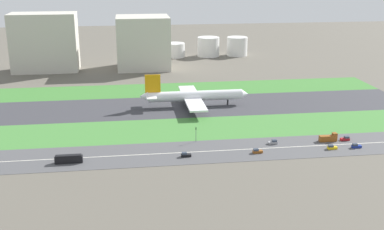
{
  "coord_description": "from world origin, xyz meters",
  "views": [
    {
      "loc": [
        -28.06,
        -274.15,
        81.11
      ],
      "look_at": [
        4.68,
        -36.5,
        6.0
      ],
      "focal_mm": 45.46,
      "sensor_mm": 36.0,
      "label": 1
    }
  ],
  "objects_px": {
    "hangar_building": "(143,43)",
    "car_0": "(332,147)",
    "bus_0": "(69,159)",
    "airliner": "(193,96)",
    "car_1": "(186,155)",
    "traffic_light": "(196,133)",
    "car_3": "(257,151)",
    "fuel_tank_east": "(237,46)",
    "truck_0": "(329,138)",
    "fuel_tank_west": "(175,50)",
    "fuel_tank_centre": "(208,47)",
    "car_4": "(356,146)",
    "car_5": "(345,139)",
    "car_2": "(273,142)",
    "terminal_building": "(45,42)"
  },
  "relations": [
    {
      "from": "car_1",
      "to": "traffic_light",
      "type": "height_order",
      "value": "traffic_light"
    },
    {
      "from": "car_0",
      "to": "terminal_building",
      "type": "xyz_separation_m",
      "value": [
        -153.38,
        192.0,
        21.5
      ]
    },
    {
      "from": "car_1",
      "to": "traffic_light",
      "type": "bearing_deg",
      "value": -111.77
    },
    {
      "from": "car_3",
      "to": "fuel_tank_centre",
      "type": "bearing_deg",
      "value": -94.4
    },
    {
      "from": "traffic_light",
      "to": "car_4",
      "type": "bearing_deg",
      "value": -14.07
    },
    {
      "from": "car_2",
      "to": "truck_0",
      "type": "distance_m",
      "value": 27.17
    },
    {
      "from": "car_4",
      "to": "car_0",
      "type": "bearing_deg",
      "value": 0.0
    },
    {
      "from": "traffic_light",
      "to": "fuel_tank_centre",
      "type": "distance_m",
      "value": 223.29
    },
    {
      "from": "bus_0",
      "to": "airliner",
      "type": "bearing_deg",
      "value": -129.31
    },
    {
      "from": "truck_0",
      "to": "car_1",
      "type": "bearing_deg",
      "value": -171.85
    },
    {
      "from": "car_1",
      "to": "car_5",
      "type": "xyz_separation_m",
      "value": [
        78.33,
        10.0,
        0.0
      ]
    },
    {
      "from": "car_0",
      "to": "fuel_tank_centre",
      "type": "relative_size",
      "value": 0.22
    },
    {
      "from": "bus_0",
      "to": "car_2",
      "type": "relative_size",
      "value": 2.64
    },
    {
      "from": "car_2",
      "to": "fuel_tank_east",
      "type": "bearing_deg",
      "value": 81.34
    },
    {
      "from": "car_2",
      "to": "car_5",
      "type": "distance_m",
      "value": 35.68
    },
    {
      "from": "car_5",
      "to": "terminal_building",
      "type": "distance_m",
      "value": 246.25
    },
    {
      "from": "car_4",
      "to": "bus_0",
      "type": "bearing_deg",
      "value": 0.0
    },
    {
      "from": "bus_0",
      "to": "fuel_tank_east",
      "type": "xyz_separation_m",
      "value": [
        127.19,
        237.0,
        6.63
      ]
    },
    {
      "from": "bus_0",
      "to": "car_4",
      "type": "distance_m",
      "value": 128.96
    },
    {
      "from": "bus_0",
      "to": "fuel_tank_west",
      "type": "bearing_deg",
      "value": -106.4
    },
    {
      "from": "terminal_building",
      "to": "fuel_tank_centre",
      "type": "height_order",
      "value": "terminal_building"
    },
    {
      "from": "airliner",
      "to": "traffic_light",
      "type": "bearing_deg",
      "value": -96.37
    },
    {
      "from": "car_1",
      "to": "car_3",
      "type": "height_order",
      "value": "same"
    },
    {
      "from": "car_2",
      "to": "traffic_light",
      "type": "distance_m",
      "value": 36.51
    },
    {
      "from": "truck_0",
      "to": "fuel_tank_west",
      "type": "bearing_deg",
      "value": 102.43
    },
    {
      "from": "car_2",
      "to": "traffic_light",
      "type": "relative_size",
      "value": 0.61
    },
    {
      "from": "fuel_tank_centre",
      "to": "car_3",
      "type": "bearing_deg",
      "value": -94.4
    },
    {
      "from": "car_3",
      "to": "fuel_tank_east",
      "type": "bearing_deg",
      "value": -100.74
    },
    {
      "from": "fuel_tank_centre",
      "to": "car_4",
      "type": "bearing_deg",
      "value": -83.15
    },
    {
      "from": "airliner",
      "to": "car_2",
      "type": "relative_size",
      "value": 14.77
    },
    {
      "from": "airliner",
      "to": "traffic_light",
      "type": "height_order",
      "value": "airliner"
    },
    {
      "from": "car_2",
      "to": "car_4",
      "type": "distance_m",
      "value": 37.69
    },
    {
      "from": "bus_0",
      "to": "car_0",
      "type": "relative_size",
      "value": 2.64
    },
    {
      "from": "bus_0",
      "to": "car_4",
      "type": "relative_size",
      "value": 2.64
    },
    {
      "from": "car_4",
      "to": "fuel_tank_east",
      "type": "distance_m",
      "value": 237.13
    },
    {
      "from": "car_1",
      "to": "car_5",
      "type": "bearing_deg",
      "value": -172.72
    },
    {
      "from": "car_1",
      "to": "car_2",
      "type": "bearing_deg",
      "value": -166.8
    },
    {
      "from": "traffic_light",
      "to": "car_2",
      "type": "bearing_deg",
      "value": -12.7
    },
    {
      "from": "car_4",
      "to": "traffic_light",
      "type": "height_order",
      "value": "traffic_light"
    },
    {
      "from": "bus_0",
      "to": "truck_0",
      "type": "xyz_separation_m",
      "value": [
        119.79,
        10.0,
        -0.15
      ]
    },
    {
      "from": "bus_0",
      "to": "car_2",
      "type": "height_order",
      "value": "bus_0"
    },
    {
      "from": "fuel_tank_west",
      "to": "fuel_tank_east",
      "type": "bearing_deg",
      "value": 0.0
    },
    {
      "from": "car_3",
      "to": "car_4",
      "type": "bearing_deg",
      "value": -180.0
    },
    {
      "from": "car_5",
      "to": "car_1",
      "type": "bearing_deg",
      "value": -172.72
    },
    {
      "from": "car_5",
      "to": "car_3",
      "type": "distance_m",
      "value": 47.16
    },
    {
      "from": "car_4",
      "to": "fuel_tank_west",
      "type": "xyz_separation_m",
      "value": [
        -59.22,
        237.0,
        5.38
      ]
    },
    {
      "from": "car_2",
      "to": "car_4",
      "type": "relative_size",
      "value": 1.0
    },
    {
      "from": "car_5",
      "to": "fuel_tank_west",
      "type": "height_order",
      "value": "fuel_tank_west"
    },
    {
      "from": "car_0",
      "to": "traffic_light",
      "type": "relative_size",
      "value": 0.61
    },
    {
      "from": "hangar_building",
      "to": "car_0",
      "type": "bearing_deg",
      "value": -68.05
    }
  ]
}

